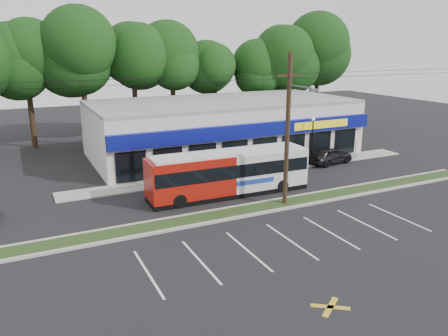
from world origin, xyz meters
TOP-DOWN VIEW (x-y plane):
  - ground at (0.00, 0.00)m, footprint 120.00×120.00m
  - grass_strip at (0.00, 1.00)m, footprint 40.00×1.60m
  - curb_south at (0.00, 0.15)m, footprint 40.00×0.25m
  - curb_north at (0.00, 1.85)m, footprint 40.00×0.25m
  - sidewalk at (5.00, 9.00)m, footprint 32.00×2.20m
  - strip_mall at (5.50, 15.91)m, footprint 25.00×12.55m
  - utility_pole at (2.83, 0.93)m, footprint 50.00×2.77m
  - lamp_post at (11.00, 8.80)m, footprint 0.30×0.30m
  - sign_post at (16.00, 8.57)m, footprint 0.45×0.10m
  - tree_line at (4.00, 26.00)m, footprint 46.76×6.76m
  - metrobus at (0.54, 4.50)m, footprint 11.94×2.76m
  - car_dark at (12.58, 8.14)m, footprint 4.72×2.42m
  - pedestrian_a at (3.36, 7.22)m, footprint 0.72×0.61m
  - pedestrian_b at (4.90, 8.50)m, footprint 0.99×0.84m

SIDE VIEW (x-z plane):
  - ground at x=0.00m, z-range 0.00..0.00m
  - sidewalk at x=5.00m, z-range 0.00..0.10m
  - grass_strip at x=0.00m, z-range 0.00..0.12m
  - curb_south at x=0.00m, z-range 0.00..0.14m
  - curb_north at x=0.00m, z-range 0.00..0.14m
  - car_dark at x=12.58m, z-range 0.00..1.54m
  - pedestrian_a at x=3.36m, z-range 0.00..1.68m
  - pedestrian_b at x=4.90m, z-range 0.00..1.78m
  - sign_post at x=16.00m, z-range 0.44..2.67m
  - metrobus at x=0.54m, z-range 0.09..3.29m
  - strip_mall at x=5.50m, z-range 0.00..5.30m
  - lamp_post at x=11.00m, z-range 0.55..4.80m
  - utility_pole at x=2.83m, z-range 0.41..10.41m
  - tree_line at x=4.00m, z-range 2.50..14.33m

